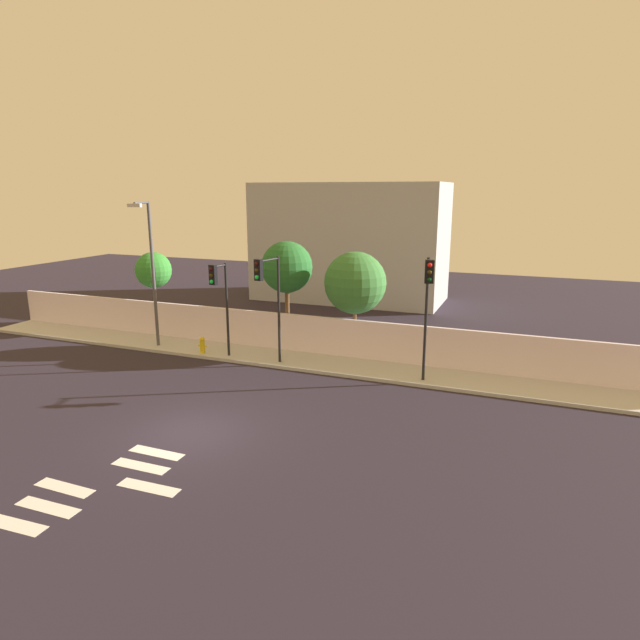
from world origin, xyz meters
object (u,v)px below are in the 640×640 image
object	(u,v)px
traffic_light_center	(219,290)
traffic_light_left	(428,295)
traffic_light_right	(268,288)
street_lamp_curbside	(151,264)
fire_hydrant	(202,344)
roadside_tree_midleft	(287,268)
roadside_tree_leftmost	(153,270)
roadside_tree_midright	(355,283)

from	to	relation	value
traffic_light_center	traffic_light_left	bearing A→B (deg)	0.20
traffic_light_left	traffic_light_right	size ratio (longest dim) A/B	1.05
traffic_light_center	street_lamp_curbside	distance (m)	4.24
traffic_light_right	fire_hydrant	size ratio (longest dim) A/B	6.21
traffic_light_center	fire_hydrant	xyz separation A→B (m)	(-1.34, 0.39, -2.81)
traffic_light_left	roadside_tree_midleft	size ratio (longest dim) A/B	0.95
fire_hydrant	roadside_tree_midleft	size ratio (longest dim) A/B	0.15
traffic_light_right	roadside_tree_midleft	distance (m)	3.81
traffic_light_center	roadside_tree_leftmost	world-z (taller)	traffic_light_center
roadside_tree_midleft	traffic_light_center	bearing A→B (deg)	-117.30
traffic_light_left	roadside_tree_midright	distance (m)	5.34
traffic_light_left	street_lamp_curbside	world-z (taller)	street_lamp_curbside
traffic_light_left	traffic_light_center	world-z (taller)	traffic_light_left
roadside_tree_leftmost	roadside_tree_midright	world-z (taller)	roadside_tree_midright
roadside_tree_leftmost	roadside_tree_midleft	xyz separation A→B (m)	(8.18, -0.00, 0.58)
fire_hydrant	roadside_tree_leftmost	xyz separation A→B (m)	(-5.05, 3.07, 2.91)
street_lamp_curbside	traffic_light_right	bearing A→B (deg)	-5.98
roadside_tree_leftmost	roadside_tree_midleft	bearing A→B (deg)	-0.00
traffic_light_left	traffic_light_center	bearing A→B (deg)	-179.80
street_lamp_curbside	roadside_tree_midright	size ratio (longest dim) A/B	1.43
fire_hydrant	traffic_light_right	bearing A→B (deg)	-9.03
fire_hydrant	street_lamp_curbside	bearing A→B (deg)	178.43
traffic_light_center	roadside_tree_leftmost	bearing A→B (deg)	151.58
traffic_light_right	street_lamp_curbside	xyz separation A→B (m)	(-6.72, 0.70, 0.63)
fire_hydrant	roadside_tree_midleft	distance (m)	5.60
traffic_light_center	roadside_tree_leftmost	size ratio (longest dim) A/B	0.98
traffic_light_center	fire_hydrant	distance (m)	3.13
traffic_light_center	traffic_light_right	bearing A→B (deg)	-5.26
roadside_tree_leftmost	fire_hydrant	bearing A→B (deg)	-31.29
street_lamp_curbside	roadside_tree_leftmost	world-z (taller)	street_lamp_curbside
traffic_light_right	fire_hydrant	world-z (taller)	traffic_light_right
roadside_tree_midleft	roadside_tree_midright	world-z (taller)	roadside_tree_midleft
fire_hydrant	roadside_tree_midright	xyz separation A→B (m)	(6.71, 3.07, 2.93)
roadside_tree_leftmost	roadside_tree_midright	xyz separation A→B (m)	(11.76, -0.00, 0.02)
fire_hydrant	roadside_tree_leftmost	bearing A→B (deg)	148.71
traffic_light_right	street_lamp_curbside	world-z (taller)	street_lamp_curbside
roadside_tree_midright	traffic_light_center	bearing A→B (deg)	-147.23
street_lamp_curbside	roadside_tree_midright	xyz separation A→B (m)	(9.48, 3.00, -0.82)
traffic_light_right	roadside_tree_leftmost	world-z (taller)	traffic_light_right
street_lamp_curbside	roadside_tree_midleft	world-z (taller)	street_lamp_curbside
traffic_light_right	roadside_tree_midleft	size ratio (longest dim) A/B	0.90
traffic_light_right	fire_hydrant	distance (m)	5.08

